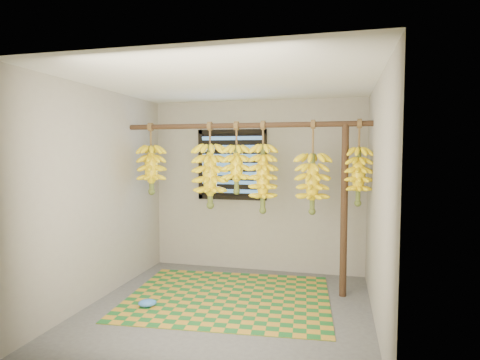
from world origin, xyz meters
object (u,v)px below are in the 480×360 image
(woven_mat, at_px, (228,297))
(banana_bunch_c, at_px, (237,169))
(banana_bunch_b, at_px, (210,176))
(banana_bunch_e, at_px, (312,183))
(banana_bunch_a, at_px, (151,169))
(banana_bunch_f, at_px, (358,176))
(plastic_bag, at_px, (147,303))
(support_post, at_px, (344,211))
(banana_bunch_d, at_px, (263,178))

(woven_mat, xyz_separation_m, banana_bunch_c, (0.00, 0.37, 1.47))
(banana_bunch_b, height_order, banana_bunch_c, same)
(banana_bunch_b, xyz_separation_m, banana_bunch_e, (1.26, -0.00, -0.07))
(woven_mat, relative_size, banana_bunch_c, 2.63)
(banana_bunch_b, distance_m, banana_bunch_e, 1.26)
(banana_bunch_a, height_order, banana_bunch_b, same)
(banana_bunch_e, xyz_separation_m, banana_bunch_f, (0.51, 0.00, 0.09))
(woven_mat, xyz_separation_m, plastic_bag, (-0.77, -0.50, 0.05))
(plastic_bag, xyz_separation_m, banana_bunch_e, (1.69, 0.87, 1.26))
(plastic_bag, bearing_deg, banana_bunch_e, 27.40)
(banana_bunch_a, xyz_separation_m, banana_bunch_e, (2.05, -0.00, -0.14))
(support_post, distance_m, plastic_bag, 2.43)
(banana_bunch_c, xyz_separation_m, banana_bunch_f, (1.43, 0.00, -0.07))
(woven_mat, xyz_separation_m, banana_bunch_f, (1.43, 0.37, 1.40))
(banana_bunch_a, bearing_deg, support_post, -0.00)
(support_post, height_order, banana_bunch_b, banana_bunch_b)
(banana_bunch_a, distance_m, banana_bunch_c, 1.14)
(banana_bunch_a, height_order, banana_bunch_d, same)
(banana_bunch_b, bearing_deg, woven_mat, -47.86)
(woven_mat, height_order, banana_bunch_b, banana_bunch_b)
(banana_bunch_f, bearing_deg, woven_mat, -165.40)
(support_post, relative_size, woven_mat, 0.87)
(banana_bunch_a, relative_size, banana_bunch_f, 0.93)
(plastic_bag, xyz_separation_m, banana_bunch_a, (-0.36, 0.87, 1.41))
(banana_bunch_b, bearing_deg, banana_bunch_d, 0.00)
(banana_bunch_c, relative_size, banana_bunch_f, 0.89)
(banana_bunch_d, relative_size, banana_bunch_f, 1.13)
(woven_mat, bearing_deg, banana_bunch_e, 22.12)
(banana_bunch_d, bearing_deg, plastic_bag, -141.49)
(banana_bunch_a, height_order, banana_bunch_e, same)
(support_post, height_order, woven_mat, support_post)
(support_post, bearing_deg, banana_bunch_c, 180.00)
(banana_bunch_b, bearing_deg, banana_bunch_e, -0.00)
(plastic_bag, bearing_deg, banana_bunch_d, 38.51)
(support_post, bearing_deg, plastic_bag, -156.92)
(woven_mat, xyz_separation_m, banana_bunch_b, (-0.34, 0.37, 1.38))
(support_post, height_order, banana_bunch_f, banana_bunch_f)
(plastic_bag, height_order, banana_bunch_d, banana_bunch_d)
(banana_bunch_d, distance_m, banana_bunch_f, 1.10)
(woven_mat, distance_m, banana_bunch_e, 1.64)
(support_post, distance_m, banana_bunch_d, 1.02)
(woven_mat, bearing_deg, banana_bunch_f, 14.60)
(banana_bunch_d, bearing_deg, banana_bunch_f, -0.00)
(banana_bunch_c, distance_m, banana_bunch_d, 0.35)
(banana_bunch_f, bearing_deg, banana_bunch_e, -180.00)
(plastic_bag, bearing_deg, banana_bunch_f, 21.66)
(plastic_bag, height_order, banana_bunch_a, banana_bunch_a)
(banana_bunch_f, bearing_deg, banana_bunch_d, 180.00)
(woven_mat, relative_size, plastic_bag, 11.54)
(banana_bunch_d, bearing_deg, banana_bunch_b, -180.00)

